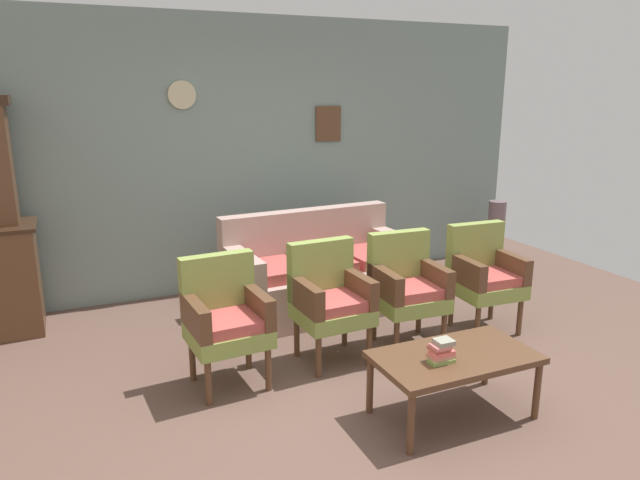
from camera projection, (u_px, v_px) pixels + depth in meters
name	position (u px, v px, depth m)	size (l,w,h in m)	color
ground_plane	(366.00, 402.00, 3.86)	(7.68, 7.68, 0.00)	brown
wall_back_with_decor	(245.00, 156.00, 5.84)	(6.40, 0.09, 2.70)	gray
floral_couch	(319.00, 275.00, 5.41)	(1.75, 0.90, 0.90)	tan
armchair_near_couch_end	(225.00, 316.00, 4.00)	(0.55, 0.52, 0.90)	#849947
armchair_row_middle	(330.00, 297.00, 4.36)	(0.54, 0.51, 0.90)	#849947
armchair_near_cabinet	(407.00, 285.00, 4.63)	(0.54, 0.51, 0.90)	#849947
armchair_by_doorway	(484.00, 273.00, 4.92)	(0.54, 0.52, 0.90)	#849947
coffee_table	(454.00, 361.00, 3.61)	(1.00, 0.56, 0.42)	brown
book_stack_on_table	(441.00, 351.00, 3.48)	(0.16, 0.12, 0.15)	#7F9E48
floor_vase_by_wall	(496.00, 233.00, 6.78)	(0.20, 0.20, 0.75)	#68555B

